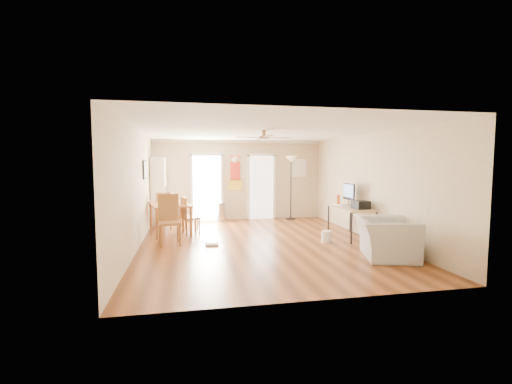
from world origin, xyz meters
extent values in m
plane|color=brown|center=(0.00, 0.00, 0.00)|extent=(7.00, 7.00, 0.00)
cube|color=red|center=(-0.13, 3.48, 1.55)|extent=(0.46, 0.03, 1.10)
cube|color=white|center=(2.05, 3.47, 1.70)|extent=(0.50, 0.04, 0.60)
cube|color=black|center=(-2.73, 1.40, 1.70)|extent=(0.04, 0.66, 0.48)
cylinder|color=#B7B8BA|center=(-0.61, 3.24, 0.30)|extent=(0.30, 0.30, 0.61)
cube|color=white|center=(2.20, 0.66, 0.77)|extent=(0.24, 0.45, 0.02)
cube|color=black|center=(2.45, -0.11, 0.86)|extent=(0.35, 0.40, 0.20)
cylinder|color=#DF4313|center=(2.30, 0.83, 0.89)|extent=(0.10, 0.10, 0.25)
cylinder|color=silver|center=(1.53, -0.23, 0.14)|extent=(0.24, 0.24, 0.27)
cube|color=#9C9B96|center=(-1.15, -0.04, 0.02)|extent=(0.29, 0.23, 0.04)
imported|color=#A5A5A0|center=(2.15, -1.73, 0.39)|extent=(1.35, 1.45, 0.78)
camera|label=1|loc=(-1.68, -7.87, 1.88)|focal=24.50mm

